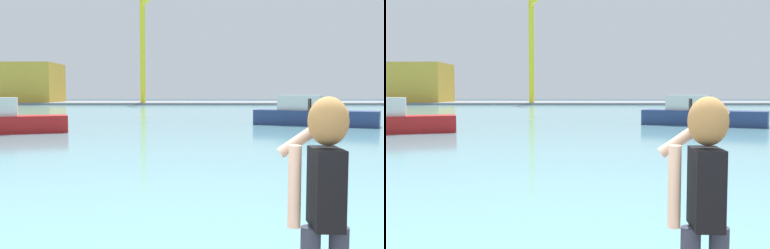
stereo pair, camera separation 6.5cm
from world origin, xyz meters
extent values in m
plane|color=#334751|center=(0.00, 50.00, 0.00)|extent=(220.00, 220.00, 0.00)
cube|color=#6BA8B2|center=(0.00, 52.00, 0.01)|extent=(140.00, 100.00, 0.02)
cube|color=gray|center=(0.00, 92.00, 0.22)|extent=(140.00, 20.00, 0.44)
cube|color=black|center=(0.86, 0.64, 1.78)|extent=(0.21, 0.35, 0.56)
sphere|color=#E0B293|center=(0.86, 0.64, 2.24)|extent=(0.22, 0.22, 0.22)
ellipsoid|color=olive|center=(0.86, 0.62, 2.25)|extent=(0.28, 0.26, 0.34)
cylinder|color=#E0B293|center=(0.64, 0.64, 1.79)|extent=(0.09, 0.09, 0.58)
cylinder|color=#E0B293|center=(0.82, 0.86, 2.16)|extent=(0.53, 0.10, 0.40)
cube|color=black|center=(0.82, 0.98, 2.33)|extent=(0.01, 0.07, 0.14)
cube|color=#B21919|center=(-10.94, 24.18, 0.53)|extent=(6.56, 3.95, 1.02)
cube|color=silver|center=(-11.68, 23.91, 1.59)|extent=(2.56, 2.11, 1.09)
cube|color=navy|center=(8.75, 30.38, 0.57)|extent=(8.85, 5.60, 1.11)
cube|color=silver|center=(7.75, 30.84, 1.68)|extent=(3.45, 2.73, 1.11)
cube|color=gold|center=(-34.11, 90.21, 4.40)|extent=(11.68, 11.31, 7.91)
cylinder|color=yellow|center=(-10.06, 84.40, 10.17)|extent=(1.00, 1.00, 19.47)
cylinder|color=yellow|center=(-8.71, 80.36, 19.11)|extent=(3.37, 8.31, 0.70)
camera|label=1|loc=(-0.06, -2.47, 2.45)|focal=42.07mm
camera|label=2|loc=(0.01, -2.47, 2.45)|focal=42.07mm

